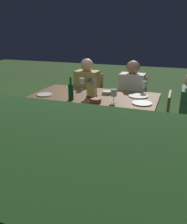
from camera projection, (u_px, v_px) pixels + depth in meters
name	position (u px, v px, depth m)	size (l,w,h in m)	color
ground_plane	(93.00, 146.00, 3.47)	(16.00, 16.00, 0.00)	#385B28
dining_table	(93.00, 100.00, 3.24)	(1.68, 0.96, 0.74)	brown
chair_head_near	(176.00, 124.00, 2.96)	(0.40, 0.42, 0.87)	#937047
chair_side_left_a	(133.00, 100.00, 3.96)	(0.42, 0.40, 0.87)	#937047
person_in_cream	(131.00, 94.00, 3.74)	(0.38, 0.47, 1.15)	white
chair_side_left_b	(90.00, 96.00, 4.20)	(0.42, 0.40, 0.87)	#937047
person_in_mustard	(86.00, 90.00, 3.98)	(0.38, 0.47, 1.15)	tan
lantern_centerpiece	(92.00, 86.00, 3.16)	(0.15, 0.15, 0.27)	black
green_bottle_on_table	(71.00, 92.00, 3.03)	(0.07, 0.07, 0.29)	#144723
wine_glass_a	(114.00, 93.00, 2.91)	(0.08, 0.08, 0.17)	silver
wine_glass_b	(144.00, 85.00, 3.36)	(0.08, 0.08, 0.17)	silver
wine_glass_c	(82.00, 82.00, 3.56)	(0.08, 0.08, 0.17)	silver
plate_a	(138.00, 96.00, 3.21)	(0.26, 0.26, 0.01)	silver
plate_b	(142.00, 103.00, 2.90)	(0.24, 0.24, 0.01)	white
plate_c	(45.00, 95.00, 3.28)	(0.21, 0.21, 0.01)	silver
bowl_olives	(96.00, 100.00, 2.95)	(0.14, 0.14, 0.05)	#9E5138
bowl_bread	(107.00, 92.00, 3.33)	(0.14, 0.14, 0.04)	#BCAD8E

